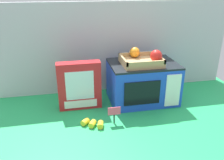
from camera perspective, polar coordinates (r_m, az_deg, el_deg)
name	(u,v)px	position (r m, az deg, el deg)	size (l,w,h in m)	color
ground_plane	(123,100)	(1.58, 2.71, -4.86)	(1.70, 1.70, 0.00)	#219E54
display_back_panel	(117,47)	(1.66, 1.13, 7.87)	(1.61, 0.03, 0.61)	#B7BABF
toy_microwave	(142,82)	(1.54, 7.29, -0.44)	(0.42, 0.30, 0.26)	blue
food_groups_crate	(143,59)	(1.47, 7.34, 4.90)	(0.24, 0.20, 0.10)	tan
cookie_set_box	(80,86)	(1.44, -7.78, -1.35)	(0.26, 0.07, 0.29)	red
price_sign	(114,113)	(1.30, 0.53, -7.83)	(0.07, 0.01, 0.10)	black
loose_toy_banana	(93,123)	(1.31, -4.65, -10.31)	(0.13, 0.10, 0.03)	yellow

